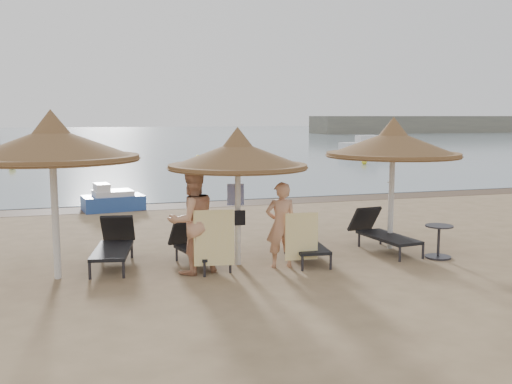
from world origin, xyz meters
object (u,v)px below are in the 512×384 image
palapa_right (393,144)px  lounger_far_right (381,232)px  palapa_center (238,155)px  side_table (438,243)px  person_right (281,218)px  lounger_near_right (303,240)px  person_left (192,213)px  palapa_left (52,145)px  pedal_boat (112,200)px  lounger_near_left (196,246)px  lounger_far_left (114,244)px

palapa_right → lounger_far_right: (-0.25, -0.03, -2.00)m
palapa_center → side_table: size_ratio=3.99×
palapa_center → person_right: bearing=-29.2°
palapa_center → lounger_near_right: (1.49, 0.16, -1.86)m
lounger_far_right → person_left: bearing=-177.7°
lounger_far_right → palapa_center: bearing=179.2°
palapa_center → palapa_right: (3.74, 0.39, 0.15)m
palapa_left → palapa_center: 3.53m
palapa_left → lounger_near_right: size_ratio=1.60×
palapa_left → lounger_near_right: 5.45m
lounger_near_right → side_table: 2.92m
lounger_near_right → pedal_boat: (-3.65, 7.64, -0.06)m
person_left → palapa_center: bearing=-175.6°
lounger_far_right → side_table: lounger_far_right is taller
palapa_left → lounger_near_left: size_ratio=1.66×
person_left → lounger_far_left: bearing=-54.1°
lounger_near_left → side_table: (5.09, -1.03, -0.03)m
palapa_left → lounger_far_left: size_ratio=1.48×
person_left → lounger_near_right: bearing=176.6°
side_table → person_left: person_left is taller
palapa_right → lounger_near_left: size_ratio=1.58×
palapa_right → lounger_near_right: (-2.25, -0.23, -2.02)m
palapa_right → person_left: 4.96m
lounger_near_right → person_right: (-0.71, -0.59, 0.62)m
lounger_near_left → lounger_near_right: (2.30, -0.17, 0.02)m
palapa_center → palapa_right: palapa_right is taller
lounger_near_right → lounger_near_left: bearing=-177.8°
side_table → palapa_right: bearing=116.2°
pedal_boat → lounger_far_right: bearing=-61.5°
person_right → side_table: bearing=-178.7°
lounger_far_left → lounger_near_left: lounger_far_left is taller
palapa_left → person_left: bearing=-8.1°
palapa_right → pedal_boat: palapa_right is taller
palapa_right → side_table: size_ratio=4.27×
palapa_center → lounger_far_left: 3.16m
person_left → person_right: size_ratio=1.18×
palapa_left → lounger_far_right: size_ratio=1.53×
palapa_left → person_left: (2.51, -0.36, -1.33)m
palapa_center → lounger_far_right: palapa_center is taller
lounger_far_left → lounger_near_right: bearing=0.7°
palapa_center → lounger_near_right: size_ratio=1.43×
side_table → pedal_boat: pedal_boat is taller
palapa_left → lounger_far_right: (7.00, 0.36, -2.11)m
lounger_near_right → person_left: size_ratio=0.84×
palapa_left → palapa_right: size_ratio=1.05×
palapa_right → lounger_near_left: bearing=-179.2°
lounger_near_left → person_left: size_ratio=0.81×
side_table → palapa_center: bearing=170.7°
palapa_right → lounger_far_left: 6.50m
side_table → person_right: 3.57m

